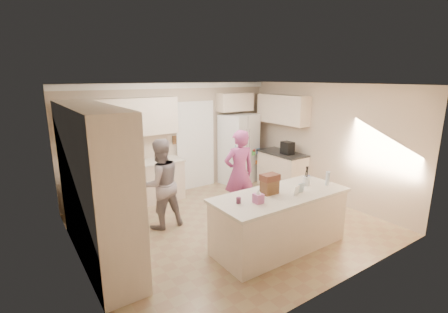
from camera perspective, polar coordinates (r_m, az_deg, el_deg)
floor at (r=6.29m, az=1.07°, el=-11.99°), size 5.20×4.60×0.02m
ceiling at (r=5.66m, az=1.19°, el=12.63°), size 5.20×4.60×0.02m
wall_back at (r=7.79m, az=-8.79°, el=3.11°), size 5.20×0.02×2.60m
wall_front at (r=4.26m, az=19.61°, el=-6.63°), size 5.20×0.02×2.60m
wall_left at (r=4.87m, az=-24.85°, el=-4.56°), size 0.02×4.60×2.60m
wall_right at (r=7.62m, az=17.35°, el=2.40°), size 0.02×4.60×2.60m
crown_back at (r=7.61m, az=-8.97°, el=12.19°), size 5.20×0.08×0.12m
pantry_bank at (r=5.15m, az=-21.71°, el=-4.76°), size 0.60×2.60×2.35m
back_base_cab at (r=7.31m, az=-15.64°, el=-4.94°), size 2.20×0.60×0.88m
back_countertop at (r=7.17m, az=-15.85°, el=-1.47°), size 2.24×0.63×0.04m
back_upper_cab at (r=7.11m, az=-16.74°, el=6.57°), size 2.20×0.35×0.80m
doorway_opening at (r=8.06m, az=-5.11°, el=1.77°), size 0.90×0.06×2.10m
doorway_casing at (r=8.03m, az=-4.99°, el=1.73°), size 1.02×0.03×2.22m
wall_frame_upper at (r=7.72m, az=-8.60°, el=4.91°), size 0.15×0.02×0.20m
wall_frame_lower at (r=7.76m, az=-8.53°, el=2.94°), size 0.15×0.02×0.20m
refrigerator at (r=8.48m, az=2.63°, el=1.38°), size 1.05×0.91×1.80m
fridge_seam at (r=8.21m, az=4.12°, el=0.94°), size 0.02×0.02×1.78m
fridge_dispenser at (r=8.01m, az=2.96°, el=2.47°), size 0.22×0.03×0.35m
fridge_handle_l at (r=8.13m, az=3.93°, el=1.90°), size 0.02×0.02×0.85m
fridge_handle_r at (r=8.19m, az=4.48°, el=1.98°), size 0.02×0.02×0.85m
over_fridge_cab at (r=8.37m, az=1.93°, el=9.53°), size 0.95×0.35×0.45m
right_base_cab at (r=8.24m, az=10.14°, el=-2.50°), size 0.60×1.20×0.88m
right_countertop at (r=8.12m, az=10.23°, el=0.60°), size 0.63×1.24×0.04m
right_upper_cab at (r=8.18m, az=10.24°, el=8.17°), size 0.35×1.50×0.70m
coffee_maker at (r=7.91m, az=11.09°, el=1.49°), size 0.22×0.28×0.30m
island_base at (r=5.45m, az=9.70°, el=-11.22°), size 2.20×0.90×0.88m
island_top at (r=5.27m, az=9.91°, el=-6.68°), size 2.28×0.96×0.05m
utensil_crock at (r=5.72m, az=14.30°, el=-4.19°), size 0.13×0.13×0.15m
tissue_box at (r=4.82m, az=6.04°, el=-7.33°), size 0.13×0.13×0.14m
tissue_plume at (r=4.78m, az=6.08°, el=-6.11°), size 0.08×0.08×0.08m
dollhouse_body at (r=5.20m, az=8.01°, el=-5.33°), size 0.26×0.18×0.22m
dollhouse_roof at (r=5.15m, az=8.07°, el=-3.65°), size 0.28×0.20×0.10m
jam_jar at (r=4.79m, az=2.56°, el=-7.72°), size 0.07×0.07×0.09m
greeting_card_a at (r=5.21m, az=12.68°, el=-5.85°), size 0.12×0.06×0.16m
greeting_card_b at (r=5.34m, az=13.40°, el=-5.37°), size 0.12×0.05×0.16m
water_bottle at (r=5.81m, az=17.77°, el=-3.69°), size 0.07×0.07×0.24m
shaker_salt at (r=5.96m, az=14.15°, el=-3.76°), size 0.05×0.05×0.09m
shaker_pepper at (r=6.01m, az=14.59°, el=-3.64°), size 0.05×0.05×0.09m
teen_boy at (r=6.03m, az=-11.12°, el=-4.74°), size 0.82×0.65×1.67m
teen_girl at (r=6.44m, az=2.66°, el=-2.95°), size 0.70×0.53×1.74m
fridge_magnets at (r=8.20m, az=4.15°, el=0.93°), size 0.76×0.02×1.44m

